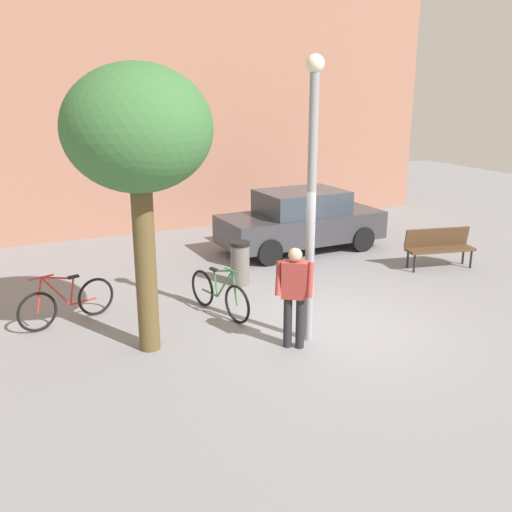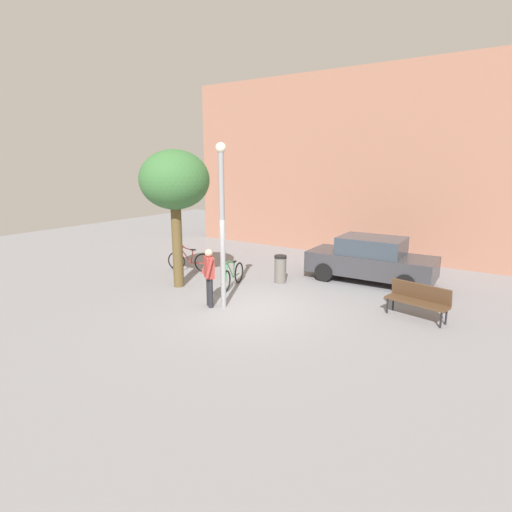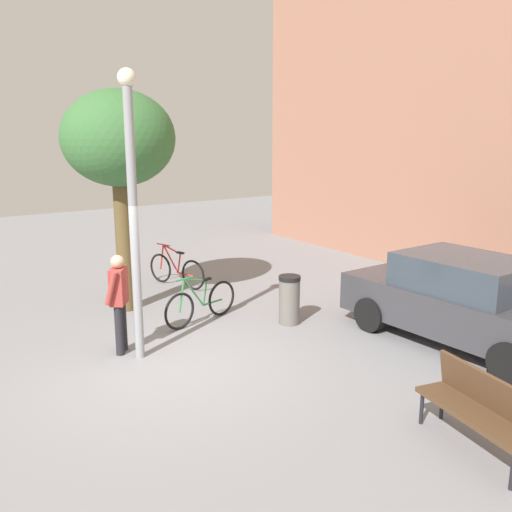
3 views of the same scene
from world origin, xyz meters
The scene contains 10 objects.
ground_plane centered at (0.00, 0.00, 0.00)m, with size 36.00×36.00×0.00m, color gray.
building_facade centered at (0.00, 9.01, 3.91)m, with size 16.63×2.00×7.82m, color #9E6B56.
lamppost centered at (-0.54, -0.31, 2.57)m, with size 0.28×0.28×4.53m.
person_by_lamppost centered at (-0.90, -0.48, 0.97)m, with size 0.61×0.53×1.67m.
park_bench centered at (4.22, 1.87, 0.55)m, with size 1.66×0.80×0.92m.
plaza_tree centered at (-3.02, 0.46, 3.42)m, with size 2.20×2.20×4.42m.
bicycle_red centered at (-4.07, 2.11, 0.38)m, with size 1.74×0.60×0.97m.
bicycle_green centered at (-1.46, 1.34, 0.38)m, with size 0.48×1.77×0.97m.
parked_car_charcoal centered at (2.06, 4.53, 0.77)m, with size 4.25×1.92×1.55m.
trash_bin centered at (-0.45, 2.71, 0.48)m, with size 0.42×0.42×0.94m.
Camera 1 is at (-5.08, -7.94, 4.06)m, focal length 40.26 mm.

